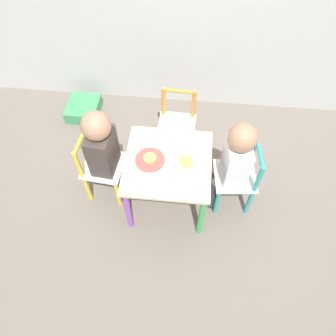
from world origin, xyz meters
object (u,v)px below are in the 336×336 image
at_px(plate_left, 150,159).
at_px(plate_right, 186,162).
at_px(storage_bin, 84,109).
at_px(chair_yellow, 101,167).
at_px(chair_orange, 177,126).
at_px(child_left, 105,150).
at_px(chair_teal, 238,178).
at_px(child_right, 233,160).
at_px(kids_table, 168,169).

xyz_separation_m(plate_left, plate_right, (0.22, -0.00, -0.00)).
bearing_deg(storage_bin, chair_yellow, -64.48).
xyz_separation_m(chair_orange, plate_left, (-0.13, -0.45, 0.19)).
xyz_separation_m(chair_orange, storage_bin, (-0.81, 0.31, -0.21)).
bearing_deg(child_left, plate_right, -88.80).
bearing_deg(chair_teal, plate_left, -91.15).
xyz_separation_m(chair_yellow, chair_teal, (0.90, 0.00, 0.00)).
xyz_separation_m(child_right, storage_bin, (-1.18, 0.72, -0.41)).
relative_size(child_left, storage_bin, 2.74).
relative_size(plate_right, storage_bin, 0.69).
relative_size(chair_yellow, chair_orange, 1.00).
distance_m(chair_yellow, storage_bin, 0.82).
relative_size(kids_table, chair_teal, 0.97).
bearing_deg(child_right, storage_bin, -127.28).
bearing_deg(chair_yellow, chair_teal, -84.28).
relative_size(chair_yellow, child_right, 0.71).
height_order(chair_orange, child_right, child_right).
relative_size(chair_yellow, chair_teal, 1.00).
height_order(chair_yellow, storage_bin, chair_yellow).
distance_m(child_right, storage_bin, 1.44).
relative_size(chair_teal, chair_orange, 1.00).
relative_size(plate_left, plate_right, 0.93).
xyz_separation_m(kids_table, chair_orange, (0.02, 0.45, -0.11)).
relative_size(child_right, plate_right, 3.90).
xyz_separation_m(chair_teal, storage_bin, (-1.24, 0.71, -0.21)).
bearing_deg(kids_table, child_left, 174.49).
distance_m(chair_yellow, chair_orange, 0.62).
xyz_separation_m(chair_teal, child_right, (-0.06, -0.01, 0.19)).
bearing_deg(child_left, child_right, -84.29).
bearing_deg(child_right, chair_orange, -143.91).
xyz_separation_m(chair_yellow, child_left, (0.06, -0.01, 0.20)).
distance_m(chair_orange, child_left, 0.61).
xyz_separation_m(chair_yellow, child_right, (0.84, -0.00, 0.19)).
bearing_deg(kids_table, chair_teal, 5.92).
xyz_separation_m(child_left, storage_bin, (-0.40, 0.72, -0.42)).
xyz_separation_m(chair_yellow, chair_orange, (0.47, 0.41, 0.00)).
bearing_deg(chair_yellow, storage_bin, 31.03).
bearing_deg(plate_left, chair_teal, 4.77).
bearing_deg(child_left, storage_bin, 34.62).
relative_size(chair_yellow, child_left, 0.70).
distance_m(kids_table, child_left, 0.40).
distance_m(chair_teal, plate_left, 0.59).
bearing_deg(child_right, plate_left, -91.29).
xyz_separation_m(child_left, plate_right, (0.50, -0.04, -0.01)).
relative_size(child_left, plate_left, 4.26).
bearing_deg(plate_left, kids_table, -0.00).
bearing_deg(storage_bin, plate_left, -48.05).
distance_m(plate_left, storage_bin, 1.10).
xyz_separation_m(chair_teal, plate_right, (-0.34, -0.05, 0.19)).
height_order(chair_yellow, child_left, child_left).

